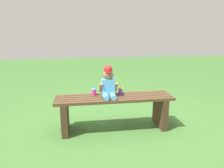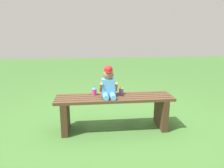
{
  "view_description": "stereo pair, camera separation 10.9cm",
  "coord_description": "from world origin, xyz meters",
  "px_view_note": "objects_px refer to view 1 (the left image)",
  "views": [
    {
      "loc": [
        -0.43,
        -2.56,
        1.27
      ],
      "look_at": [
        -0.04,
        -0.05,
        0.64
      ],
      "focal_mm": 33.57,
      "sensor_mm": 36.0,
      "label": 1
    },
    {
      "loc": [
        -0.32,
        -2.58,
        1.27
      ],
      "look_at": [
        -0.04,
        -0.05,
        0.64
      ],
      "focal_mm": 33.57,
      "sensor_mm": 36.0,
      "label": 2
    }
  ],
  "objects_px": {
    "sippy_cup_right": "(121,90)",
    "park_bench": "(114,108)",
    "sippy_cup_left": "(94,91)",
    "child_figure": "(108,83)"
  },
  "relations": [
    {
      "from": "park_bench",
      "to": "sippy_cup_left",
      "type": "bearing_deg",
      "value": 160.08
    },
    {
      "from": "park_bench",
      "to": "sippy_cup_right",
      "type": "relative_size",
      "value": 12.25
    },
    {
      "from": "child_figure",
      "to": "sippy_cup_right",
      "type": "relative_size",
      "value": 3.26
    },
    {
      "from": "child_figure",
      "to": "sippy_cup_right",
      "type": "distance_m",
      "value": 0.23
    },
    {
      "from": "sippy_cup_right",
      "to": "park_bench",
      "type": "bearing_deg",
      "value": -137.15
    },
    {
      "from": "child_figure",
      "to": "sippy_cup_right",
      "type": "xyz_separation_m",
      "value": [
        0.18,
        0.08,
        -0.12
      ]
    },
    {
      "from": "park_bench",
      "to": "child_figure",
      "type": "relative_size",
      "value": 3.75
    },
    {
      "from": "sippy_cup_left",
      "to": "sippy_cup_right",
      "type": "distance_m",
      "value": 0.36
    },
    {
      "from": "park_bench",
      "to": "sippy_cup_left",
      "type": "xyz_separation_m",
      "value": [
        -0.26,
        0.09,
        0.21
      ]
    },
    {
      "from": "sippy_cup_left",
      "to": "park_bench",
      "type": "bearing_deg",
      "value": -19.92
    }
  ]
}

